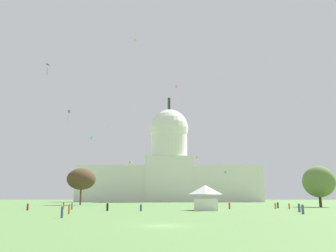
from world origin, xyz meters
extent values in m
plane|color=#567F42|center=(0.00, 0.00, 0.00)|extent=(800.00, 800.00, 0.00)
cube|color=silver|center=(-29.05, 183.54, 10.94)|extent=(56.27, 19.43, 21.87)
cube|color=silver|center=(27.22, 183.54, 10.94)|extent=(56.27, 19.43, 21.87)
cube|color=silver|center=(-0.92, 183.54, 13.65)|extent=(28.86, 21.37, 27.30)
cylinder|color=silver|center=(-0.92, 183.54, 36.54)|extent=(22.82, 22.82, 18.48)
sphere|color=silver|center=(-0.92, 183.54, 45.78)|extent=(24.55, 24.55, 24.55)
cylinder|color=#2D3833|center=(-0.92, 183.54, 62.14)|extent=(1.80, 1.80, 8.17)
cube|color=white|center=(8.08, 41.27, 1.19)|extent=(5.22, 6.34, 2.39)
pyramid|color=white|center=(8.08, 41.27, 4.31)|extent=(5.48, 6.66, 1.92)
cylinder|color=#42301E|center=(43.60, 67.88, 2.25)|extent=(0.78, 0.78, 4.50)
ellipsoid|color=olive|center=(43.60, 67.88, 7.19)|extent=(11.85, 11.51, 8.99)
cylinder|color=#4C3823|center=(-31.69, 91.19, 3.44)|extent=(0.55, 0.55, 6.89)
ellipsoid|color=#4C3823|center=(-31.69, 91.19, 9.18)|extent=(13.85, 13.61, 7.65)
cylinder|color=#3D5684|center=(-13.75, 12.59, 0.74)|extent=(0.43, 0.43, 1.48)
sphere|color=beige|center=(-13.75, 12.59, 1.59)|extent=(0.30, 0.30, 0.23)
cylinder|color=#3D5684|center=(24.71, 32.04, 0.74)|extent=(0.47, 0.47, 1.48)
sphere|color=beige|center=(24.71, 32.04, 1.60)|extent=(0.26, 0.26, 0.24)
cylinder|color=red|center=(14.49, 49.47, 0.74)|extent=(0.56, 0.56, 1.47)
sphere|color=beige|center=(14.49, 49.47, 1.58)|extent=(0.29, 0.29, 0.21)
cylinder|color=orange|center=(-16.21, 24.30, 0.69)|extent=(0.48, 0.48, 1.39)
sphere|color=#A37556|center=(-16.21, 24.30, 1.51)|extent=(0.32, 0.32, 0.24)
cylinder|color=red|center=(-26.47, 54.66, 0.71)|extent=(0.52, 0.52, 1.42)
sphere|color=beige|center=(-26.47, 54.66, 1.55)|extent=(0.33, 0.33, 0.25)
cylinder|color=orange|center=(28.70, 49.89, 0.62)|extent=(0.45, 0.45, 1.24)
sphere|color=tan|center=(28.70, 49.89, 1.34)|extent=(0.24, 0.24, 0.21)
cylinder|color=orange|center=(26.18, 52.45, 0.63)|extent=(0.61, 0.61, 1.27)
sphere|color=#A37556|center=(26.18, 52.45, 1.38)|extent=(0.29, 0.29, 0.21)
cylinder|color=gray|center=(-21.53, 44.83, 0.66)|extent=(0.53, 0.53, 1.32)
sphere|color=brown|center=(-21.53, 44.83, 1.45)|extent=(0.31, 0.31, 0.26)
cylinder|color=#3D5684|center=(22.29, 23.61, 0.72)|extent=(0.46, 0.46, 1.44)
sphere|color=beige|center=(22.29, 23.61, 1.57)|extent=(0.28, 0.28, 0.25)
cylinder|color=#3D5684|center=(-5.33, 36.75, 0.63)|extent=(0.50, 0.50, 1.25)
sphere|color=#A37556|center=(-5.33, 36.75, 1.36)|extent=(0.26, 0.26, 0.23)
cylinder|color=maroon|center=(-29.69, 40.31, 0.66)|extent=(0.59, 0.59, 1.33)
sphere|color=tan|center=(-29.69, 40.31, 1.44)|extent=(0.31, 0.31, 0.22)
cylinder|color=black|center=(27.89, 56.21, 0.72)|extent=(0.44, 0.44, 1.43)
sphere|color=tan|center=(27.89, 56.21, 1.54)|extent=(0.25, 0.25, 0.21)
cylinder|color=black|center=(-12.37, 38.26, 0.75)|extent=(0.61, 0.61, 1.50)
sphere|color=beige|center=(-12.37, 38.26, 1.61)|extent=(0.30, 0.30, 0.22)
pyramid|color=orange|center=(-12.08, 78.10, 56.21)|extent=(1.38, 1.69, 0.18)
cube|color=teal|center=(27.90, 142.76, 15.05)|extent=(0.83, 0.83, 0.38)
cube|color=teal|center=(27.90, 142.76, 15.51)|extent=(0.83, 0.83, 0.38)
cube|color=white|center=(-19.73, 143.28, 49.48)|extent=(1.02, 0.25, 1.13)
cylinder|color=white|center=(-19.61, 143.28, 48.04)|extent=(0.11, 0.14, 1.83)
cube|color=#D1339E|center=(3.01, 117.65, 52.51)|extent=(0.86, 0.90, 1.40)
cylinder|color=#8CD133|center=(3.19, 117.65, 51.21)|extent=(0.14, 0.20, 1.26)
cube|color=yellow|center=(15.42, 158.79, 50.83)|extent=(0.36, 0.95, 0.78)
cube|color=green|center=(-37.23, 89.82, 33.68)|extent=(1.05, 1.05, 0.36)
cube|color=green|center=(-37.23, 89.82, 34.21)|extent=(1.05, 1.05, 0.36)
cylinder|color=green|center=(-37.37, 89.82, 31.78)|extent=(0.57, 0.41, 3.43)
cube|color=#8CD133|center=(11.35, 110.88, 19.14)|extent=(0.76, 0.67, 1.03)
cube|color=gold|center=(-21.14, 149.17, 20.60)|extent=(1.28, 1.26, 0.55)
cube|color=gold|center=(-21.14, 149.17, 21.14)|extent=(1.28, 1.26, 0.55)
pyramid|color=purple|center=(7.53, 156.03, 58.06)|extent=(1.55, 1.34, 0.21)
cube|color=#33BCDB|center=(-30.84, 99.88, 25.71)|extent=(0.75, 1.01, 1.31)
pyramid|color=black|center=(-38.22, 66.88, 42.87)|extent=(1.11, 1.83, 0.23)
cylinder|color=black|center=(-37.72, 66.81, 40.91)|extent=(0.33, 0.31, 2.12)
pyramid|color=pink|center=(-35.13, 151.39, 40.83)|extent=(1.50, 1.84, 0.29)
camera|label=1|loc=(0.96, -35.09, 2.69)|focal=37.30mm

